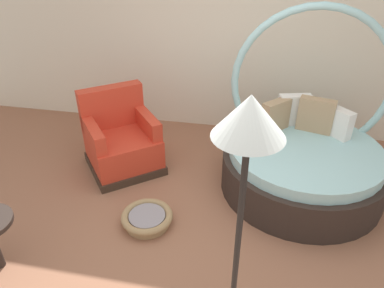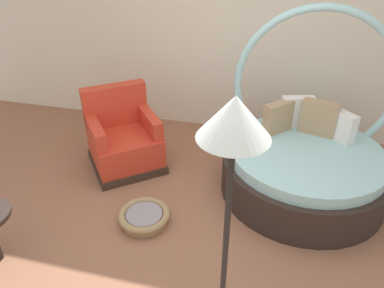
% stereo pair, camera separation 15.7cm
% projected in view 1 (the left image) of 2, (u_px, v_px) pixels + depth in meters
% --- Properties ---
extents(ground_plane, '(8.00, 8.00, 0.02)m').
position_uv_depth(ground_plane, '(196.00, 242.00, 3.35)').
color(ground_plane, '#936047').
extents(back_wall, '(8.00, 0.12, 3.04)m').
position_uv_depth(back_wall, '(231.00, 19.00, 4.56)').
color(back_wall, silver).
rests_on(back_wall, ground_plane).
extents(round_daybed, '(1.75, 1.75, 1.91)m').
position_uv_depth(round_daybed, '(303.00, 156.00, 3.92)').
color(round_daybed, '#2D231E').
rests_on(round_daybed, ground_plane).
extents(red_armchair, '(1.12, 1.12, 0.94)m').
position_uv_depth(red_armchair, '(121.00, 142.00, 4.27)').
color(red_armchair, '#38281E').
rests_on(red_armchair, ground_plane).
extents(pet_basket, '(0.51, 0.51, 0.13)m').
position_uv_depth(pet_basket, '(147.00, 218.00, 3.52)').
color(pet_basket, '#9E7F56').
rests_on(pet_basket, ground_plane).
extents(floor_lamp, '(0.40, 0.40, 1.82)m').
position_uv_depth(floor_lamp, '(247.00, 144.00, 1.90)').
color(floor_lamp, black).
rests_on(floor_lamp, ground_plane).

